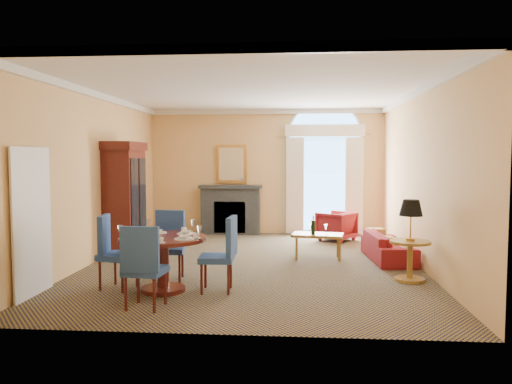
# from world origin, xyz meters

# --- Properties ---
(ground) EXTENTS (7.50, 7.50, 0.00)m
(ground) POSITION_xyz_m (0.00, 0.00, 0.00)
(ground) COLOR #12143B
(ground) RESTS_ON ground
(room_envelope) EXTENTS (6.04, 7.52, 3.45)m
(room_envelope) POSITION_xyz_m (-0.03, 0.67, 2.51)
(room_envelope) COLOR #EBB770
(room_envelope) RESTS_ON ground
(armoire) EXTENTS (0.66, 1.16, 2.28)m
(armoire) POSITION_xyz_m (-2.72, 0.76, 1.10)
(armoire) COLOR #3D110E
(armoire) RESTS_ON ground
(dining_table) EXTENTS (1.29, 1.29, 1.01)m
(dining_table) POSITION_xyz_m (-1.17, -2.02, 0.60)
(dining_table) COLOR #3D110E
(dining_table) RESTS_ON ground
(dining_chair_north) EXTENTS (0.55, 0.56, 1.11)m
(dining_chair_north) POSITION_xyz_m (-1.27, -1.24, 0.63)
(dining_chair_north) COLOR navy
(dining_chair_north) RESTS_ON ground
(dining_chair_south) EXTENTS (0.54, 0.54, 1.11)m
(dining_chair_south) POSITION_xyz_m (-1.19, -2.94, 0.63)
(dining_chair_south) COLOR navy
(dining_chair_south) RESTS_ON ground
(dining_chair_east) EXTENTS (0.53, 0.52, 1.11)m
(dining_chair_east) POSITION_xyz_m (-0.28, -1.96, 0.63)
(dining_chair_east) COLOR navy
(dining_chair_east) RESTS_ON ground
(dining_chair_west) EXTENTS (0.60, 0.60, 1.11)m
(dining_chair_west) POSITION_xyz_m (-1.99, -1.92, 0.63)
(dining_chair_west) COLOR navy
(dining_chair_west) RESTS_ON ground
(sofa) EXTENTS (0.82, 1.83, 0.52)m
(sofa) POSITION_xyz_m (2.55, 0.53, 0.26)
(sofa) COLOR maroon
(sofa) RESTS_ON ground
(armchair) EXTENTS (1.06, 1.05, 0.69)m
(armchair) POSITION_xyz_m (1.74, 2.71, 0.35)
(armchair) COLOR maroon
(armchair) RESTS_ON ground
(coffee_table) EXTENTS (1.04, 0.68, 0.86)m
(coffee_table) POSITION_xyz_m (1.20, 0.53, 0.46)
(coffee_table) COLOR olive
(coffee_table) RESTS_ON ground
(side_table) EXTENTS (0.65, 0.65, 1.28)m
(side_table) POSITION_xyz_m (2.60, -1.08, 0.81)
(side_table) COLOR olive
(side_table) RESTS_ON ground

